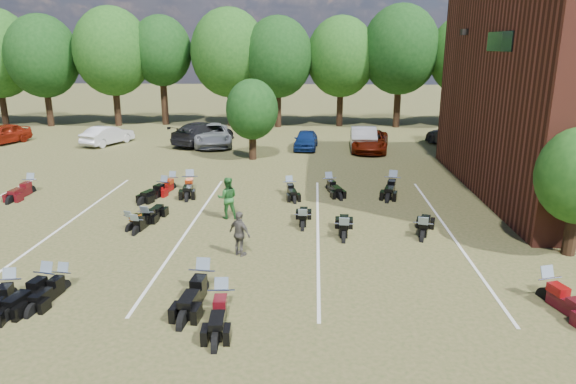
# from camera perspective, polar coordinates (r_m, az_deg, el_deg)

# --- Properties ---
(ground) EXTENTS (160.00, 160.00, 0.00)m
(ground) POSITION_cam_1_polar(r_m,az_deg,el_deg) (17.21, -3.35, -7.48)
(ground) COLOR brown
(ground) RESTS_ON ground
(car_0) EXTENTS (2.95, 4.55, 1.44)m
(car_0) POSITION_cam_1_polar(r_m,az_deg,el_deg) (42.27, -29.21, 5.62)
(car_0) COLOR maroon
(car_0) RESTS_ON ground
(car_1) EXTENTS (2.83, 4.33, 1.35)m
(car_1) POSITION_cam_1_polar(r_m,az_deg,el_deg) (39.01, -19.42, 5.97)
(car_1) COLOR silver
(car_1) RESTS_ON ground
(car_2) EXTENTS (3.78, 5.95, 1.53)m
(car_2) POSITION_cam_1_polar(r_m,az_deg,el_deg) (36.84, -8.46, 6.30)
(car_2) COLOR gray
(car_2) RESTS_ON ground
(car_3) EXTENTS (4.36, 5.95, 1.60)m
(car_3) POSITION_cam_1_polar(r_m,az_deg,el_deg) (37.48, -9.39, 6.48)
(car_3) COLOR black
(car_3) RESTS_ON ground
(car_4) EXTENTS (1.73, 3.81, 1.27)m
(car_4) POSITION_cam_1_polar(r_m,az_deg,el_deg) (35.30, 2.01, 5.83)
(car_4) COLOR navy
(car_4) RESTS_ON ground
(car_5) EXTENTS (1.86, 4.86, 1.58)m
(car_5) POSITION_cam_1_polar(r_m,az_deg,el_deg) (35.74, 8.33, 6.06)
(car_5) COLOR beige
(car_5) RESTS_ON ground
(car_6) EXTENTS (2.96, 5.17, 1.36)m
(car_6) POSITION_cam_1_polar(r_m,az_deg,el_deg) (34.98, 9.15, 5.62)
(car_6) COLOR #5E1405
(car_6) RESTS_ON ground
(car_7) EXTENTS (3.94, 5.76, 1.55)m
(car_7) POSITION_cam_1_polar(r_m,az_deg,el_deg) (37.80, 18.20, 5.94)
(car_7) COLOR #38383D
(car_7) RESTS_ON ground
(person_green) EXTENTS (0.92, 0.77, 1.73)m
(person_green) POSITION_cam_1_polar(r_m,az_deg,el_deg) (21.04, -6.73, -0.65)
(person_green) COLOR #235F27
(person_green) RESTS_ON ground
(person_grey) EXTENTS (0.96, 0.85, 1.56)m
(person_grey) POSITION_cam_1_polar(r_m,az_deg,el_deg) (17.28, -5.38, -4.64)
(person_grey) COLOR #514D45
(person_grey) RESTS_ON ground
(motorcycle_1) EXTENTS (1.12, 2.31, 1.23)m
(motorcycle_1) POSITION_cam_1_polar(r_m,az_deg,el_deg) (16.60, -28.33, -10.42)
(motorcycle_1) COLOR black
(motorcycle_1) RESTS_ON ground
(motorcycle_2) EXTENTS (0.86, 2.07, 1.12)m
(motorcycle_2) POSITION_cam_1_polar(r_m,az_deg,el_deg) (16.54, -23.63, -9.90)
(motorcycle_2) COLOR black
(motorcycle_2) RESTS_ON ground
(motorcycle_3) EXTENTS (1.10, 2.37, 1.27)m
(motorcycle_3) POSITION_cam_1_polar(r_m,az_deg,el_deg) (16.54, -25.16, -10.09)
(motorcycle_3) COLOR black
(motorcycle_3) RESTS_ON ground
(motorcycle_4) EXTENTS (0.99, 2.57, 1.40)m
(motorcycle_4) POSITION_cam_1_polar(r_m,az_deg,el_deg) (15.24, -9.39, -10.93)
(motorcycle_4) COLOR black
(motorcycle_4) RESTS_ON ground
(motorcycle_5) EXTENTS (0.92, 2.37, 1.29)m
(motorcycle_5) POSITION_cam_1_polar(r_m,az_deg,el_deg) (14.17, -7.33, -13.04)
(motorcycle_5) COLOR black
(motorcycle_5) RESTS_ON ground
(motorcycle_6) EXTENTS (1.44, 2.53, 1.35)m
(motorcycle_6) POSITION_cam_1_polar(r_m,az_deg,el_deg) (16.33, 26.74, -10.64)
(motorcycle_6) COLOR #460A13
(motorcycle_6) RESTS_ON ground
(motorcycle_8) EXTENTS (1.25, 2.09, 1.11)m
(motorcycle_8) POSITION_cam_1_polar(r_m,az_deg,el_deg) (20.73, -17.04, -4.04)
(motorcycle_8) COLOR black
(motorcycle_8) RESTS_ON ground
(motorcycle_9) EXTENTS (0.89, 2.21, 1.20)m
(motorcycle_9) POSITION_cam_1_polar(r_m,az_deg,el_deg) (20.96, -15.43, -3.68)
(motorcycle_9) COLOR black
(motorcycle_9) RESTS_ON ground
(motorcycle_10) EXTENTS (0.83, 2.05, 1.11)m
(motorcycle_10) POSITION_cam_1_polar(r_m,az_deg,el_deg) (20.27, -16.49, -4.44)
(motorcycle_10) COLOR black
(motorcycle_10) RESTS_ON ground
(motorcycle_11) EXTENTS (0.69, 2.11, 1.17)m
(motorcycle_11) POSITION_cam_1_polar(r_m,az_deg,el_deg) (19.93, 1.63, -4.12)
(motorcycle_11) COLOR black
(motorcycle_11) RESTS_ON ground
(motorcycle_12) EXTENTS (1.32, 2.37, 1.26)m
(motorcycle_12) POSITION_cam_1_polar(r_m,az_deg,el_deg) (19.49, 14.67, -5.13)
(motorcycle_12) COLOR black
(motorcycle_12) RESTS_ON ground
(motorcycle_13) EXTENTS (0.86, 2.32, 1.27)m
(motorcycle_13) POSITION_cam_1_polar(r_m,az_deg,el_deg) (18.90, 6.20, -5.35)
(motorcycle_13) COLOR black
(motorcycle_13) RESTS_ON ground
(motorcycle_14) EXTENTS (0.79, 2.37, 1.31)m
(motorcycle_14) POSITION_cam_1_polar(r_m,az_deg,el_deg) (27.69, -26.62, -0.06)
(motorcycle_14) COLOR #470A0F
(motorcycle_14) RESTS_ON ground
(motorcycle_15) EXTENTS (1.05, 2.26, 1.21)m
(motorcycle_15) POSITION_cam_1_polar(r_m,az_deg,el_deg) (26.05, -12.71, 0.34)
(motorcycle_15) COLOR maroon
(motorcycle_15) RESTS_ON ground
(motorcycle_16) EXTENTS (1.42, 2.37, 1.26)m
(motorcycle_16) POSITION_cam_1_polar(r_m,az_deg,el_deg) (25.14, -13.63, -0.29)
(motorcycle_16) COLOR black
(motorcycle_16) RESTS_ON ground
(motorcycle_17) EXTENTS (1.14, 2.57, 1.38)m
(motorcycle_17) POSITION_cam_1_polar(r_m,az_deg,el_deg) (25.70, -10.78, 0.25)
(motorcycle_17) COLOR black
(motorcycle_17) RESTS_ON ground
(motorcycle_18) EXTENTS (1.06, 2.18, 1.17)m
(motorcycle_18) POSITION_cam_1_polar(r_m,az_deg,el_deg) (24.65, 0.15, -0.14)
(motorcycle_18) COLOR black
(motorcycle_18) RESTS_ON ground
(motorcycle_19) EXTENTS (1.30, 2.32, 1.24)m
(motorcycle_19) POSITION_cam_1_polar(r_m,az_deg,el_deg) (25.26, 4.58, 0.21)
(motorcycle_19) COLOR black
(motorcycle_19) RESTS_ON ground
(motorcycle_20) EXTENTS (1.41, 2.64, 1.40)m
(motorcycle_20) POSITION_cam_1_polar(r_m,az_deg,el_deg) (25.55, 11.48, 0.11)
(motorcycle_20) COLOR black
(motorcycle_20) RESTS_ON ground
(tree_line) EXTENTS (56.00, 6.00, 9.79)m
(tree_line) POSITION_cam_1_polar(r_m,az_deg,el_deg) (44.78, -0.65, 15.29)
(tree_line) COLOR black
(tree_line) RESTS_ON ground
(young_tree_midfield) EXTENTS (3.20, 3.20, 4.70)m
(young_tree_midfield) POSITION_cam_1_polar(r_m,az_deg,el_deg) (31.64, -4.02, 9.13)
(young_tree_midfield) COLOR black
(young_tree_midfield) RESTS_ON ground
(parking_lines) EXTENTS (20.10, 14.00, 0.01)m
(parking_lines) POSITION_cam_1_polar(r_m,az_deg,el_deg) (20.47, -10.83, -3.83)
(parking_lines) COLOR silver
(parking_lines) RESTS_ON ground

